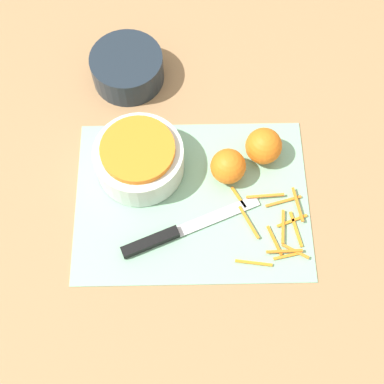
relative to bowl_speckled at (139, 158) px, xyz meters
name	(u,v)px	position (x,y,z in m)	size (l,w,h in m)	color
ground_plane	(192,200)	(0.10, -0.07, -0.05)	(4.00, 4.00, 0.00)	#9E754C
cutting_board	(192,199)	(0.10, -0.07, -0.04)	(0.45, 0.34, 0.01)	#84B793
bowl_speckled	(139,158)	(0.00, 0.00, 0.00)	(0.17, 0.17, 0.08)	silver
bowl_dark	(127,68)	(-0.03, 0.22, -0.01)	(0.15, 0.15, 0.07)	#1E2833
knife	(167,236)	(0.05, -0.15, -0.03)	(0.26, 0.12, 0.02)	black
orange_left	(264,146)	(0.24, 0.02, 0.00)	(0.07, 0.07, 0.07)	orange
orange_right	(228,166)	(0.17, -0.02, 0.00)	(0.07, 0.07, 0.07)	orange
peel_pile	(277,226)	(0.26, -0.13, -0.04)	(0.14, 0.16, 0.01)	orange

